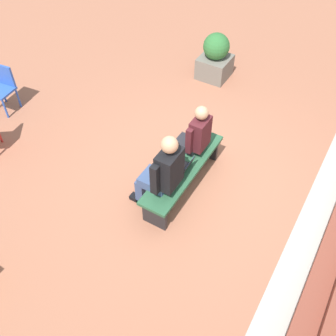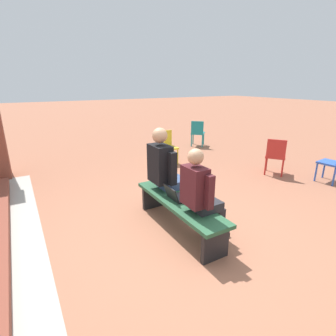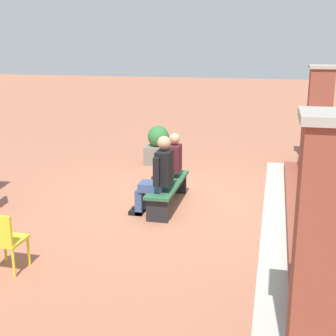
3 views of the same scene
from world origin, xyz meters
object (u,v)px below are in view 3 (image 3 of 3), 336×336
plastic_chair_far_right (4,238)px  bench (168,188)px  planter (158,146)px  person_student (169,164)px  person_adult (158,174)px  laptop (168,181)px

plastic_chair_far_right → bench: bearing=153.0°
planter → person_student: bearing=18.5°
person_adult → planter: bearing=-166.1°
planter → person_adult: bearing=13.9°
bench → laptop: size_ratio=5.62×
person_student → person_adult: 0.88m
bench → planter: size_ratio=1.91×
bench → laptop: 0.15m
person_adult → planter: size_ratio=1.50×
bench → planter: planter is taller
person_adult → plastic_chair_far_right: bearing=-30.0°
bench → planter: (-2.97, -0.92, 0.08)m
person_adult → laptop: person_adult is taller
bench → laptop: (0.05, 0.01, 0.15)m
laptop → plastic_chair_far_right: bearing=-27.6°
person_student → person_adult: (0.88, -0.01, 0.05)m
laptop → planter: bearing=-162.8°
person_student → planter: person_student is taller
bench → person_student: bearing=-171.0°
plastic_chair_far_right → planter: 5.94m
bench → plastic_chair_far_right: 3.31m
person_student → planter: size_ratio=1.37×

